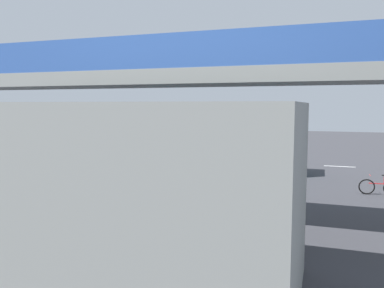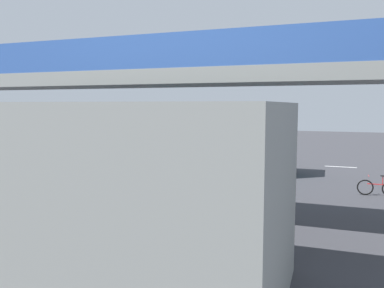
{
  "view_description": "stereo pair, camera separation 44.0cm",
  "coord_description": "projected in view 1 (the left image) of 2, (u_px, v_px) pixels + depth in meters",
  "views": [
    {
      "loc": [
        -6.81,
        24.54,
        4.15
      ],
      "look_at": [
        1.27,
        0.6,
        1.6
      ],
      "focal_mm": 36.24,
      "sensor_mm": 36.0,
      "label": 1
    },
    {
      "loc": [
        -7.22,
        24.39,
        4.15
      ],
      "look_at": [
        1.27,
        0.6,
        1.6
      ],
      "focal_mm": 36.24,
      "sensor_mm": 36.0,
      "label": 2
    }
  ],
  "objects": [
    {
      "name": "lane_dash_centre",
      "position": [
        225.0,
        161.0,
        28.79
      ],
      "size": [
        2.0,
        0.2,
        0.01
      ],
      "primitive_type": "cube",
      "color": "silver",
      "rests_on": "ground"
    },
    {
      "name": "station_building",
      "position": [
        94.0,
        197.0,
        8.71
      ],
      "size": [
        9.0,
        5.04,
        4.2
      ],
      "color": "gray",
      "rests_on": "ground"
    },
    {
      "name": "traffic_sign",
      "position": [
        173.0,
        134.0,
        29.94
      ],
      "size": [
        0.08,
        0.6,
        2.8
      ],
      "color": "slate",
      "rests_on": "ground"
    },
    {
      "name": "pedestrian_overpass",
      "position": [
        129.0,
        88.0,
        14.28
      ],
      "size": [
        31.59,
        2.6,
        6.43
      ],
      "color": "gray",
      "rests_on": "ground"
    },
    {
      "name": "lane_dash_left",
      "position": [
        279.0,
        164.0,
        27.51
      ],
      "size": [
        2.0,
        0.2,
        0.01
      ],
      "primitive_type": "cube",
      "color": "silver",
      "rests_on": "ground"
    },
    {
      "name": "city_bus",
      "position": [
        202.0,
        141.0,
        24.72
      ],
      "size": [
        11.54,
        2.85,
        3.15
      ],
      "color": "#0C8493",
      "rests_on": "ground"
    },
    {
      "name": "parked_van",
      "position": [
        56.0,
        160.0,
        20.92
      ],
      "size": [
        4.8,
        2.17,
        2.05
      ],
      "color": "black",
      "rests_on": "ground"
    },
    {
      "name": "ground",
      "position": [
        213.0,
        168.0,
        25.71
      ],
      "size": [
        80.0,
        80.0,
        0.0
      ],
      "primitive_type": "plane",
      "color": "#38383D"
    },
    {
      "name": "lane_dash_leftmost",
      "position": [
        339.0,
        166.0,
        26.24
      ],
      "size": [
        2.0,
        0.2,
        0.01
      ],
      "primitive_type": "cube",
      "color": "silver",
      "rests_on": "ground"
    },
    {
      "name": "bicycle_red",
      "position": [
        379.0,
        187.0,
        17.85
      ],
      "size": [
        1.77,
        0.44,
        0.96
      ],
      "color": "black",
      "rests_on": "ground"
    },
    {
      "name": "lane_dash_rightmost",
      "position": [
        128.0,
        156.0,
        31.33
      ],
      "size": [
        2.0,
        0.2,
        0.01
      ],
      "primitive_type": "cube",
      "color": "silver",
      "rests_on": "ground"
    },
    {
      "name": "lane_dash_right",
      "position": [
        175.0,
        159.0,
        30.06
      ],
      "size": [
        2.0,
        0.2,
        0.01
      ],
      "primitive_type": "cube",
      "color": "silver",
      "rests_on": "ground"
    }
  ]
}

